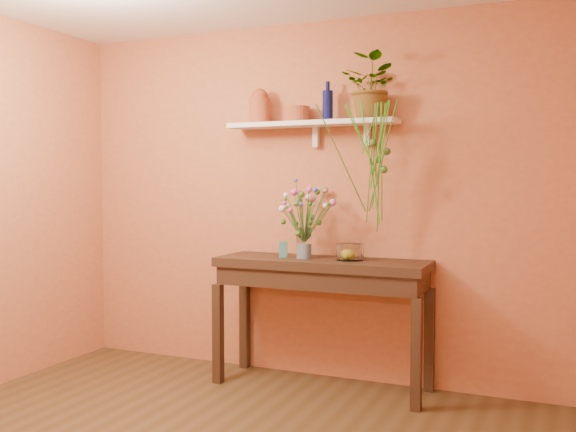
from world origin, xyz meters
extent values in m
cube|color=#C47245|center=(0.00, 2.00, 1.35)|extent=(4.00, 0.04, 2.70)
cube|color=#382217|center=(0.19, 1.73, 0.90)|extent=(1.54, 0.49, 0.07)
cube|color=#382217|center=(0.19, 1.73, 0.80)|extent=(1.48, 0.46, 0.13)
cube|color=#382217|center=(-0.55, 1.52, 0.37)|extent=(0.07, 0.07, 0.74)
cube|color=#382217|center=(0.92, 1.52, 0.37)|extent=(0.07, 0.07, 0.74)
cube|color=#382217|center=(-0.55, 1.95, 0.37)|extent=(0.07, 0.07, 0.74)
cube|color=#382217|center=(0.92, 1.95, 0.37)|extent=(0.07, 0.07, 0.74)
cube|color=white|center=(0.05, 1.87, 1.92)|extent=(1.30, 0.24, 0.04)
cube|color=white|center=(0.05, 1.97, 1.83)|extent=(0.04, 0.05, 0.15)
cube|color=white|center=(0.45, 1.97, 1.83)|extent=(0.04, 0.05, 0.15)
cylinder|color=#B75226|center=(-0.38, 1.87, 2.03)|extent=(0.20, 0.20, 0.19)
sphere|color=#B75226|center=(-0.38, 1.87, 2.14)|extent=(0.13, 0.13, 0.13)
cylinder|color=#B75226|center=(-0.08, 1.90, 2.00)|extent=(0.25, 0.25, 0.12)
cylinder|color=#0A1043|center=(0.18, 1.88, 2.05)|extent=(0.10, 0.10, 0.22)
cylinder|color=#0A1043|center=(0.18, 1.88, 2.19)|extent=(0.04, 0.04, 0.07)
imported|color=#3B641E|center=(0.52, 1.85, 2.16)|extent=(0.50, 0.47, 0.45)
cylinder|color=#3B641E|center=(0.66, 1.64, 1.65)|extent=(0.29, 0.32, 0.74)
cylinder|color=#369A1A|center=(0.56, 1.67, 1.61)|extent=(0.07, 0.25, 0.83)
cylinder|color=#369A1A|center=(0.62, 1.72, 1.74)|extent=(0.10, 0.15, 0.56)
cylinder|color=#3B641E|center=(0.56, 1.70, 1.61)|extent=(0.09, 0.10, 0.81)
cylinder|color=#369A1A|center=(0.64, 1.64, 1.67)|extent=(0.20, 0.27, 0.71)
cylinder|color=#369A1A|center=(0.56, 1.70, 1.61)|extent=(0.11, 0.14, 0.81)
cylinder|color=#3B641E|center=(0.60, 1.68, 1.77)|extent=(0.04, 0.14, 0.50)
cylinder|color=#369A1A|center=(0.51, 1.66, 1.77)|extent=(0.16, 0.23, 0.49)
cylinder|color=#369A1A|center=(0.63, 1.65, 1.73)|extent=(0.19, 0.23, 0.58)
cylinder|color=#3B641E|center=(0.61, 1.71, 1.58)|extent=(0.07, 0.15, 0.88)
cylinder|color=#369A1A|center=(0.64, 1.69, 1.62)|extent=(0.06, 0.25, 0.80)
cylinder|color=#369A1A|center=(0.45, 1.72, 1.85)|extent=(0.14, 0.14, 0.35)
cylinder|color=#3B641E|center=(0.35, 1.66, 1.65)|extent=(0.26, 0.35, 0.74)
cylinder|color=#369A1A|center=(0.54, 1.73, 1.86)|extent=(0.16, 0.13, 0.33)
cylinder|color=#369A1A|center=(0.59, 1.68, 1.76)|extent=(0.11, 0.22, 0.51)
sphere|color=#3B641E|center=(0.61, 1.71, 1.64)|extent=(0.05, 0.05, 0.05)
sphere|color=#3B641E|center=(0.65, 1.68, 1.57)|extent=(0.05, 0.05, 0.05)
sphere|color=#3B641E|center=(0.66, 1.72, 1.70)|extent=(0.05, 0.05, 0.05)
sphere|color=#3B641E|center=(0.58, 1.66, 1.76)|extent=(0.05, 0.05, 0.05)
cylinder|color=white|center=(0.06, 1.71, 1.05)|extent=(0.11, 0.11, 0.23)
cylinder|color=silver|center=(0.06, 1.71, 0.99)|extent=(0.10, 0.10, 0.11)
cylinder|color=#386B28|center=(0.06, 1.68, 1.19)|extent=(0.01, 0.08, 0.28)
sphere|color=#4E65D6|center=(0.06, 1.64, 1.33)|extent=(0.03, 0.03, 0.03)
cylinder|color=#386B28|center=(0.06, 1.67, 1.23)|extent=(0.02, 0.09, 0.35)
sphere|color=#3B641E|center=(0.07, 1.63, 1.40)|extent=(0.05, 0.05, 0.05)
cylinder|color=#386B28|center=(0.10, 1.64, 1.25)|extent=(0.10, 0.16, 0.39)
sphere|color=#D8489D|center=(0.15, 1.57, 1.44)|extent=(0.04, 0.04, 0.04)
cylinder|color=#386B28|center=(0.09, 1.68, 1.20)|extent=(0.08, 0.07, 0.29)
sphere|color=#538029|center=(0.13, 1.65, 1.34)|extent=(0.04, 0.04, 0.04)
cylinder|color=#386B28|center=(0.09, 1.67, 1.22)|extent=(0.08, 0.10, 0.33)
sphere|color=white|center=(0.13, 1.62, 1.38)|extent=(0.04, 0.04, 0.04)
cylinder|color=#386B28|center=(0.15, 1.68, 1.19)|extent=(0.19, 0.08, 0.28)
sphere|color=white|center=(0.24, 1.64, 1.32)|extent=(0.03, 0.03, 0.03)
cylinder|color=#386B28|center=(0.09, 1.70, 1.21)|extent=(0.08, 0.04, 0.32)
sphere|color=#D8489D|center=(0.13, 1.68, 1.37)|extent=(0.05, 0.05, 0.05)
cylinder|color=#386B28|center=(0.14, 1.72, 1.19)|extent=(0.18, 0.02, 0.28)
sphere|color=#538029|center=(0.23, 1.73, 1.33)|extent=(0.03, 0.03, 0.03)
cylinder|color=#386B28|center=(0.16, 1.74, 1.20)|extent=(0.21, 0.06, 0.29)
sphere|color=#D8489D|center=(0.26, 1.76, 1.34)|extent=(0.04, 0.04, 0.04)
cylinder|color=#386B28|center=(0.15, 1.77, 1.20)|extent=(0.18, 0.12, 0.29)
sphere|color=white|center=(0.23, 1.83, 1.34)|extent=(0.05, 0.05, 0.05)
cylinder|color=#386B28|center=(0.09, 1.74, 1.24)|extent=(0.08, 0.05, 0.38)
sphere|color=#4E65D6|center=(0.13, 1.76, 1.43)|extent=(0.04, 0.04, 0.04)
cylinder|color=#386B28|center=(0.09, 1.77, 1.24)|extent=(0.07, 0.11, 0.36)
sphere|color=#3B641E|center=(0.12, 1.82, 1.42)|extent=(0.04, 0.04, 0.04)
cylinder|color=#386B28|center=(0.12, 1.78, 1.24)|extent=(0.12, 0.13, 0.38)
sphere|color=#D8489D|center=(0.18, 1.84, 1.43)|extent=(0.03, 0.03, 0.03)
cylinder|color=#386B28|center=(0.10, 1.82, 1.24)|extent=(0.08, 0.23, 0.38)
sphere|color=#538029|center=(0.14, 1.94, 1.43)|extent=(0.05, 0.05, 0.05)
cylinder|color=#386B28|center=(0.07, 1.78, 1.19)|extent=(0.03, 0.14, 0.27)
sphere|color=white|center=(0.08, 1.85, 1.32)|extent=(0.03, 0.03, 0.03)
cylinder|color=#386B28|center=(0.07, 1.82, 1.24)|extent=(0.03, 0.21, 0.38)
sphere|color=white|center=(0.08, 1.92, 1.43)|extent=(0.04, 0.04, 0.04)
cylinder|color=#386B28|center=(0.03, 1.80, 1.21)|extent=(0.04, 0.19, 0.32)
sphere|color=#D8489D|center=(0.01, 1.90, 1.37)|extent=(0.05, 0.05, 0.05)
cylinder|color=#386B28|center=(0.02, 1.76, 1.20)|extent=(0.08, 0.10, 0.30)
sphere|color=#538029|center=(-0.02, 1.81, 1.35)|extent=(0.05, 0.05, 0.05)
cylinder|color=#386B28|center=(0.02, 1.75, 1.24)|extent=(0.09, 0.09, 0.36)
sphere|color=#D8489D|center=(-0.03, 1.80, 1.42)|extent=(0.04, 0.04, 0.04)
cylinder|color=#386B28|center=(-0.05, 1.79, 1.22)|extent=(0.20, 0.16, 0.34)
sphere|color=white|center=(-0.15, 1.86, 1.39)|extent=(0.04, 0.04, 0.04)
cylinder|color=#386B28|center=(0.01, 1.74, 1.28)|extent=(0.10, 0.06, 0.45)
sphere|color=#4E65D6|center=(-0.03, 1.77, 1.50)|extent=(0.03, 0.03, 0.03)
cylinder|color=#386B28|center=(-0.02, 1.71, 1.18)|extent=(0.16, 0.01, 0.25)
sphere|color=#3B641E|center=(-0.10, 1.71, 1.30)|extent=(0.03, 0.03, 0.03)
cylinder|color=#386B28|center=(0.02, 1.71, 1.24)|extent=(0.08, 0.02, 0.36)
sphere|color=#D8489D|center=(-0.02, 1.70, 1.42)|extent=(0.05, 0.05, 0.05)
cylinder|color=#386B28|center=(-0.01, 1.69, 1.21)|extent=(0.14, 0.05, 0.31)
sphere|color=#538029|center=(-0.08, 1.68, 1.36)|extent=(0.03, 0.03, 0.03)
cylinder|color=#386B28|center=(-0.02, 1.68, 1.18)|extent=(0.15, 0.08, 0.25)
sphere|color=white|center=(-0.09, 1.64, 1.30)|extent=(0.05, 0.05, 0.05)
cylinder|color=#386B28|center=(0.00, 1.68, 1.19)|extent=(0.11, 0.07, 0.27)
sphere|color=white|center=(-0.05, 1.65, 1.32)|extent=(0.03, 0.03, 0.03)
cylinder|color=#386B28|center=(0.00, 1.65, 1.20)|extent=(0.10, 0.13, 0.29)
sphere|color=#D8489D|center=(-0.05, 1.59, 1.34)|extent=(0.03, 0.03, 0.03)
cylinder|color=#386B28|center=(0.04, 1.67, 1.20)|extent=(0.03, 0.10, 0.28)
sphere|color=#538029|center=(0.03, 1.62, 1.34)|extent=(0.04, 0.04, 0.04)
cylinder|color=#386B28|center=(0.03, 1.65, 1.17)|extent=(0.06, 0.13, 0.24)
sphere|color=#D8489D|center=(0.00, 1.59, 1.29)|extent=(0.03, 0.03, 0.03)
sphere|color=#3B641E|center=(-0.09, 1.67, 1.20)|extent=(0.04, 0.04, 0.04)
sphere|color=#3B641E|center=(0.16, 1.76, 1.20)|extent=(0.04, 0.04, 0.04)
sphere|color=#3B641E|center=(0.06, 1.86, 1.23)|extent=(0.04, 0.04, 0.04)
sphere|color=#3B641E|center=(0.03, 1.65, 1.12)|extent=(0.04, 0.04, 0.04)
sphere|color=#3B641E|center=(-0.05, 1.80, 1.18)|extent=(0.04, 0.04, 0.04)
sphere|color=#3B641E|center=(0.08, 1.77, 1.19)|extent=(0.04, 0.04, 0.04)
cylinder|color=white|center=(0.39, 1.75, 0.99)|extent=(0.19, 0.19, 0.12)
cylinder|color=white|center=(0.39, 1.75, 0.94)|extent=(0.19, 0.19, 0.01)
sphere|color=yellow|center=(0.39, 1.73, 0.98)|extent=(0.08, 0.08, 0.08)
cube|color=#286280|center=(-0.11, 1.71, 0.99)|extent=(0.07, 0.06, 0.12)
camera|label=1|loc=(1.80, -2.60, 1.49)|focal=40.21mm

